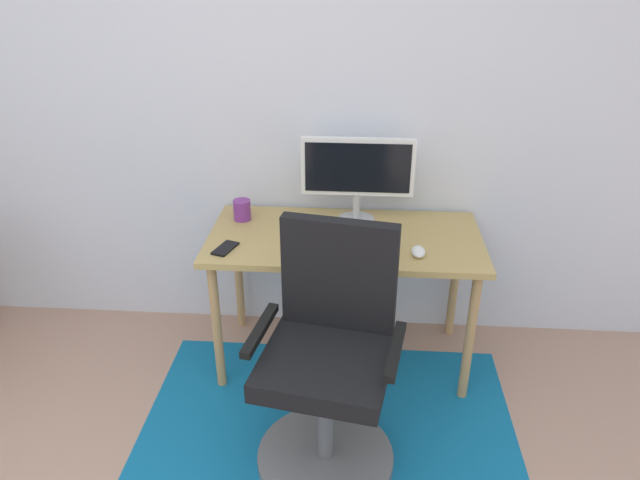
{
  "coord_description": "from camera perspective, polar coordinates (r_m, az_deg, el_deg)",
  "views": [
    {
      "loc": [
        0.46,
        -0.66,
        1.94
      ],
      "look_at": [
        0.3,
        1.56,
        0.81
      ],
      "focal_mm": 32.86,
      "sensor_mm": 36.0,
      "label": 1
    }
  ],
  "objects": [
    {
      "name": "monitor",
      "position": [
        2.82,
        3.68,
        6.71
      ],
      "size": [
        0.54,
        0.18,
        0.42
      ],
      "color": "#B2B2B7",
      "rests_on": "desk"
    },
    {
      "name": "coffee_cup",
      "position": [
        2.93,
        -7.6,
        2.92
      ],
      "size": [
        0.09,
        0.09,
        0.1
      ],
      "primitive_type": "cylinder",
      "color": "#763089",
      "rests_on": "desk"
    },
    {
      "name": "office_chair",
      "position": [
        2.37,
        0.88,
        -12.98
      ],
      "size": [
        0.61,
        0.57,
        1.02
      ],
      "rotation": [
        0.0,
        0.0,
        -0.18
      ],
      "color": "slate",
      "rests_on": "ground"
    },
    {
      "name": "computer_mouse",
      "position": [
        2.62,
        9.55,
        -1.12
      ],
      "size": [
        0.06,
        0.1,
        0.03
      ],
      "primitive_type": "ellipsoid",
      "color": "white",
      "rests_on": "desk"
    },
    {
      "name": "keyboard",
      "position": [
        2.61,
        2.71,
        -1.08
      ],
      "size": [
        0.43,
        0.13,
        0.02
      ],
      "primitive_type": "cube",
      "color": "black",
      "rests_on": "desk"
    },
    {
      "name": "cell_phone",
      "position": [
        2.67,
        -9.21,
        -0.81
      ],
      "size": [
        0.11,
        0.15,
        0.01
      ],
      "primitive_type": "cube",
      "rotation": [
        0.0,
        0.0,
        -0.32
      ],
      "color": "black",
      "rests_on": "desk"
    },
    {
      "name": "area_rug",
      "position": [
        2.69,
        0.66,
        -19.18
      ],
      "size": [
        1.66,
        1.37,
        0.01
      ],
      "primitive_type": "cube",
      "color": "#12679D",
      "rests_on": "ground"
    },
    {
      "name": "desk",
      "position": [
        2.8,
        2.41,
        -1.01
      ],
      "size": [
        1.29,
        0.63,
        0.71
      ],
      "color": "tan",
      "rests_on": "ground"
    },
    {
      "name": "wall_back",
      "position": [
        2.97,
        -5.05,
        14.29
      ],
      "size": [
        6.0,
        0.1,
        2.6
      ],
      "primitive_type": "cube",
      "color": "silver",
      "rests_on": "ground"
    }
  ]
}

